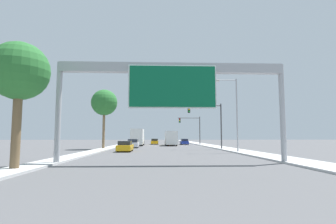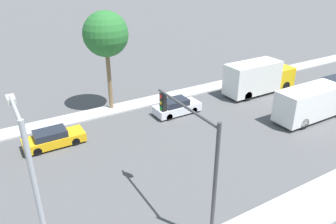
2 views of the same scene
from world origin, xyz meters
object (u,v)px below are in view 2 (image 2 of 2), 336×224
Objects in this scene: street_lamp_right at (40,211)px; traffic_light_near_intersection at (196,149)px; car_far_left at (53,138)px; car_near_right at (334,83)px; car_mid_right at (177,107)px; truck_box_secondary at (258,77)px; palm_tree_background at (106,35)px; truck_box_primary at (314,102)px.

traffic_light_near_intersection is at bearing 100.40° from street_lamp_right.
traffic_light_near_intersection reaches higher than car_far_left.
car_mid_right is at bearing -100.82° from car_near_right.
car_mid_right is 0.52× the size of truck_box_secondary.
truck_box_secondary is 0.93× the size of street_lamp_right.
car_near_right is 25.22m from palm_tree_background.
car_near_right is at bearing 113.17° from truck_box_primary.
palm_tree_background is (-11.11, -14.97, 5.59)m from truck_box_primary.
car_mid_right reaches higher than car_near_right.
car_near_right is 0.52× the size of truck_box_primary.
truck_box_primary is 19.46m from palm_tree_background.
traffic_light_near_intersection is 0.76× the size of street_lamp_right.
truck_box_secondary is at bearing -179.90° from truck_box_primary.
palm_tree_background is 20.01m from street_lamp_right.
car_far_left is 0.50× the size of palm_tree_background.
palm_tree_background is at bearing -126.58° from truck_box_primary.
street_lamp_right is (13.50, -14.16, 4.63)m from car_mid_right.
car_near_right is 8.94m from truck_box_primary.
palm_tree_background is (-4.11, -14.96, 5.38)m from truck_box_secondary.
car_far_left is 1.00× the size of car_near_right.
truck_box_primary is at bearing 104.99° from street_lamp_right.
street_lamp_right reaches higher than car_near_right.
palm_tree_background reaches higher than car_near_right.
traffic_light_near_intersection is 7.77m from street_lamp_right.
palm_tree_background is at bearing -130.38° from car_mid_right.
street_lamp_right reaches higher than car_mid_right.
truck_box_secondary is at bearing 74.64° from palm_tree_background.
truck_box_primary is (7.00, 10.14, 0.86)m from car_mid_right.
truck_box_primary is 1.06× the size of truck_box_secondary.
car_mid_right is 10.18m from truck_box_secondary.
car_mid_right is at bearing 49.62° from palm_tree_background.
palm_tree_background reaches higher than car_mid_right.
car_far_left is at bearing -90.00° from truck_box_secondary.
street_lamp_right is at bearing -27.89° from palm_tree_background.
truck_box_primary is 17.72m from traffic_light_near_intersection.
car_mid_right is at bearing -124.62° from truck_box_primary.
truck_box_primary reaches higher than car_far_left.
palm_tree_background is (-4.11, -4.83, 6.44)m from car_mid_right.
car_far_left is at bearing -108.13° from truck_box_primary.
car_near_right is 8.97m from truck_box_secondary.
car_mid_right is 0.47× the size of palm_tree_background.
truck_box_secondary is (-3.50, -8.19, 1.10)m from car_near_right.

